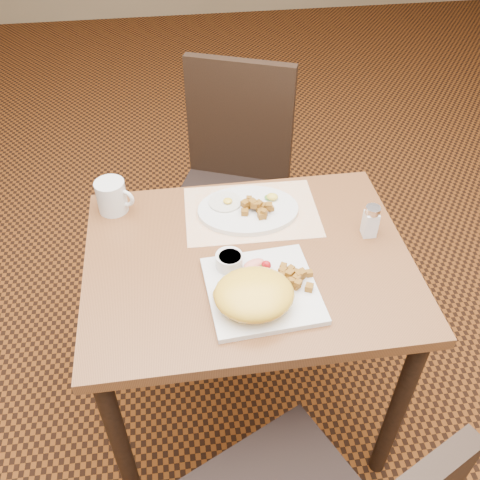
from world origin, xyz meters
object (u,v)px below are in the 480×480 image
at_px(table, 248,284).
at_px(coffee_mug, 112,196).
at_px(plate_square, 262,290).
at_px(salt_shaker, 371,221).
at_px(chair_far, 233,176).
at_px(plate_oval, 248,210).

bearing_deg(table, coffee_mug, 144.56).
relative_size(plate_square, salt_shaker, 2.80).
distance_m(table, plate_square, 0.18).
bearing_deg(chair_far, plate_square, 109.95).
bearing_deg(chair_far, salt_shaker, 138.39).
xyz_separation_m(chair_far, plate_oval, (-0.02, -0.49, 0.22)).
bearing_deg(coffee_mug, plate_square, -45.73).
xyz_separation_m(table, chair_far, (0.05, 0.68, -0.10)).
bearing_deg(plate_oval, salt_shaker, -23.90).
distance_m(plate_square, coffee_mug, 0.56).
xyz_separation_m(chair_far, plate_square, (-0.03, -0.81, 0.22)).
bearing_deg(salt_shaker, table, -172.72).
xyz_separation_m(plate_square, salt_shaker, (0.34, 0.18, 0.04)).
xyz_separation_m(table, salt_shaker, (0.36, 0.05, 0.16)).
relative_size(chair_far, plate_square, 3.46).
relative_size(salt_shaker, coffee_mug, 0.87).
relative_size(plate_square, plate_oval, 0.92).
bearing_deg(salt_shaker, chair_far, 116.34).
height_order(table, salt_shaker, salt_shaker).
bearing_deg(plate_square, table, 96.69).
xyz_separation_m(plate_oval, coffee_mug, (-0.40, 0.07, 0.04)).
relative_size(chair_far, plate_oval, 3.19).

